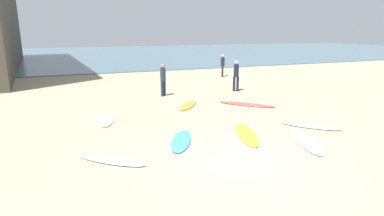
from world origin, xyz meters
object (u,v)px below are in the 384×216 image
object	(u,v)px
surfboard_2	(188,105)
beachgoer_mid	(236,74)
surfboard_7	(247,104)
beachgoer_near	(163,78)
surfboard_4	(181,141)
surfboard_6	(112,160)
surfboard_1	(105,119)
beachgoer_far	(223,65)
surfboard_5	(305,141)
surfboard_0	(246,134)
surfboard_3	(311,126)

from	to	relation	value
surfboard_2	beachgoer_mid	xyz separation A→B (m)	(3.80, 2.38, 0.93)
surfboard_7	beachgoer_near	xyz separation A→B (m)	(-3.01, 3.39, 0.89)
surfboard_4	surfboard_6	distance (m)	2.33
surfboard_1	surfboard_4	distance (m)	3.84
beachgoer_far	beachgoer_near	bearing A→B (deg)	-22.92
beachgoer_near	surfboard_4	bearing A→B (deg)	42.08
surfboard_5	beachgoer_near	bearing A→B (deg)	-55.88
surfboard_6	surfboard_7	xyz separation A→B (m)	(6.69, 4.25, -0.01)
surfboard_1	surfboard_7	world-z (taller)	same
surfboard_5	beachgoer_far	bearing A→B (deg)	-86.27
surfboard_2	beachgoer_far	xyz separation A→B (m)	(5.68, 7.74, 0.86)
surfboard_1	surfboard_2	size ratio (longest dim) A/B	1.04
surfboard_0	surfboard_1	distance (m)	5.43
beachgoer_mid	beachgoer_far	distance (m)	5.68
surfboard_7	beachgoer_near	size ratio (longest dim) A/B	1.56
surfboard_0	surfboard_6	size ratio (longest dim) A/B	1.21
surfboard_6	surfboard_0	bearing A→B (deg)	-41.27
surfboard_2	surfboard_6	size ratio (longest dim) A/B	0.98
surfboard_5	surfboard_7	xyz separation A→B (m)	(0.94, 4.98, 0.00)
surfboard_0	surfboard_5	xyz separation A→B (m)	(1.32, -1.28, 0.00)
surfboard_1	surfboard_4	world-z (taller)	same
surfboard_6	beachgoer_far	bearing A→B (deg)	4.23
surfboard_0	surfboard_6	xyz separation A→B (m)	(-4.43, -0.56, 0.01)
surfboard_3	surfboard_6	xyz separation A→B (m)	(-7.04, -0.48, 0.00)
surfboard_1	surfboard_7	size ratio (longest dim) A/B	0.80
beachgoer_mid	surfboard_6	bearing A→B (deg)	-101.88
surfboard_3	surfboard_5	bearing A→B (deg)	-178.85
surfboard_6	surfboard_7	world-z (taller)	surfboard_6
surfboard_1	surfboard_5	distance (m)	7.27
beachgoer_near	surfboard_5	bearing A→B (deg)	68.04
beachgoer_near	beachgoer_far	bearing A→B (deg)	-175.53
surfboard_4	surfboard_3	bearing A→B (deg)	-157.17
surfboard_2	beachgoer_far	distance (m)	9.64
surfboard_2	surfboard_7	distance (m)	2.74
surfboard_5	surfboard_3	bearing A→B (deg)	-116.64
surfboard_5	beachgoer_far	size ratio (longest dim) A/B	1.46
beachgoer_near	beachgoer_mid	distance (m)	4.20
surfboard_4	beachgoer_mid	distance (m)	8.82
surfboard_0	surfboard_7	bearing A→B (deg)	77.40
surfboard_0	beachgoer_near	xyz separation A→B (m)	(-0.75, 7.08, 0.90)
surfboard_2	surfboard_0	bearing A→B (deg)	131.42
surfboard_4	beachgoer_near	size ratio (longest dim) A/B	1.23
surfboard_5	surfboard_4	bearing A→B (deg)	-2.32
surfboard_1	beachgoer_far	world-z (taller)	beachgoer_far
surfboard_0	beachgoer_near	bearing A→B (deg)	114.90
surfboard_2	beachgoer_mid	bearing A→B (deg)	-111.09
surfboard_7	surfboard_2	bearing A→B (deg)	118.94
surfboard_4	surfboard_6	xyz separation A→B (m)	(-2.21, -0.74, 0.01)
surfboard_0	surfboard_5	distance (m)	1.84
surfboard_3	beachgoer_near	bearing A→B (deg)	73.16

